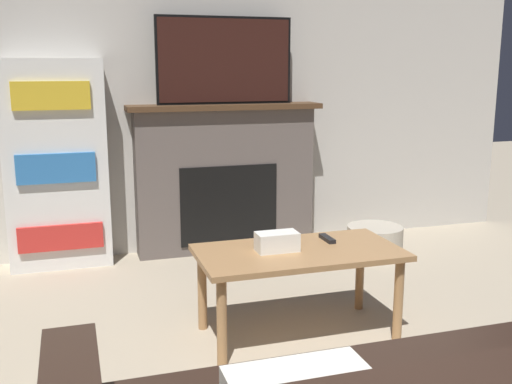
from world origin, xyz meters
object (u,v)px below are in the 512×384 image
object	(u,v)px
fireplace	(225,178)
coffee_table	(299,261)
bookshelf	(56,165)
storage_basket	(375,241)
tv	(225,61)

from	to	relation	value
fireplace	coffee_table	size ratio (longest dim) A/B	1.38
bookshelf	storage_basket	size ratio (longest dim) A/B	3.52
tv	bookshelf	distance (m)	1.44
fireplace	tv	bearing A→B (deg)	-90.00
tv	coffee_table	world-z (taller)	tv
coffee_table	bookshelf	world-z (taller)	bookshelf
coffee_table	storage_basket	bearing A→B (deg)	46.16
storage_basket	tv	bearing A→B (deg)	154.55
coffee_table	fireplace	bearing A→B (deg)	89.47
tv	fireplace	bearing A→B (deg)	90.00
fireplace	storage_basket	distance (m)	1.25
bookshelf	storage_basket	xyz separation A→B (m)	(2.28, -0.49, -0.62)
bookshelf	coffee_table	bearing A→B (deg)	-52.42
coffee_table	storage_basket	world-z (taller)	coffee_table
fireplace	storage_basket	size ratio (longest dim) A/B	3.52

